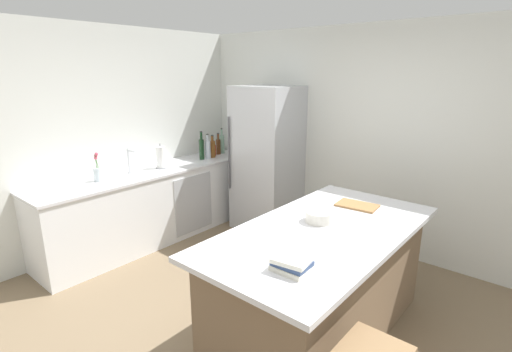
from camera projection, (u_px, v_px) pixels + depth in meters
The scene contains 19 objects.
ground_plane at pixel (242, 332), 3.14m from camera, with size 7.20×7.20×0.00m, color #7A664C.
wall_rear at pixel (370, 140), 4.45m from camera, with size 6.00×0.10×2.60m, color silver.
wall_left at pixel (82, 142), 4.32m from camera, with size 0.10×6.00×2.60m, color silver.
counter_run_left at pixel (155, 204), 4.80m from camera, with size 0.67×2.92×0.91m.
kitchen_island at pixel (321, 281), 3.04m from camera, with size 1.09×2.10×0.91m.
refrigerator at pixel (267, 160), 5.01m from camera, with size 0.77×0.72×1.90m.
sink_faucet at pixel (129, 161), 4.46m from camera, with size 0.15×0.05×0.30m.
flower_vase at pixel (98, 173), 4.16m from camera, with size 0.09×0.09×0.33m.
paper_towel_roll at pixel (161, 158), 4.72m from camera, with size 0.14×0.14×0.31m.
olive_oil_bottle at pixel (230, 145), 5.60m from camera, with size 0.06×0.06×0.30m.
gin_bottle at pixel (222, 144), 5.58m from camera, with size 0.07×0.07×0.37m.
syrup_bottle at pixel (218, 146), 5.51m from camera, with size 0.07×0.07×0.31m.
hot_sauce_bottle at pixel (214, 150), 5.44m from camera, with size 0.05×0.05×0.20m.
whiskey_bottle at pixel (212, 148), 5.31m from camera, with size 0.08×0.08×0.31m.
soda_bottle at pixel (208, 149), 5.23m from camera, with size 0.08×0.08×0.34m.
wine_bottle at pixel (202, 148), 5.18m from camera, with size 0.07×0.07×0.39m.
cookbook_stack at pixel (292, 264), 2.30m from camera, with size 0.24×0.21×0.09m.
mixing_bowl at pixel (319, 216), 3.04m from camera, with size 0.23×0.23×0.09m.
cutting_board at pixel (357, 205), 3.40m from camera, with size 0.37×0.26×0.02m.
Camera 1 is at (1.82, -1.97, 2.09)m, focal length 26.60 mm.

